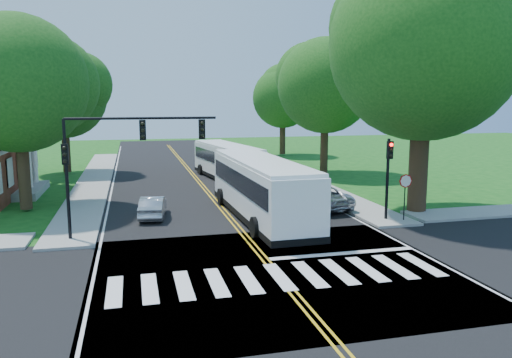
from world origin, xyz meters
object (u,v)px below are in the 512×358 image
object	(u,v)px
bus_follow	(227,161)
dark_sedan	(270,176)
signal_nw	(118,148)
signal_ne	(388,168)
hatchback	(153,207)
suv	(317,197)
bus_lead	(261,187)

from	to	relation	value
bus_follow	dark_sedan	distance (m)	4.43
bus_follow	signal_nw	bearing A→B (deg)	54.85
signal_nw	bus_follow	size ratio (longest dim) A/B	0.61
signal_ne	hatchback	xyz separation A→B (m)	(-12.40, 4.01, -2.34)
signal_ne	bus_follow	distance (m)	17.43
signal_ne	suv	size ratio (longest dim) A/B	0.84
signal_nw	dark_sedan	bearing A→B (deg)	49.70
bus_follow	hatchback	world-z (taller)	bus_follow
hatchback	suv	size ratio (longest dim) A/B	0.71
signal_nw	bus_follow	bearing A→B (deg)	63.18
bus_lead	dark_sedan	size ratio (longest dim) A/B	2.73
suv	dark_sedan	distance (m)	8.97
hatchback	dark_sedan	xyz separation A→B (m)	(9.42, 9.04, 0.08)
signal_nw	signal_ne	world-z (taller)	signal_nw
signal_nw	bus_follow	distance (m)	18.59
signal_ne	bus_follow	xyz separation A→B (m)	(-5.76, 16.39, -1.39)
hatchback	signal_nw	bearing A→B (deg)	75.33
bus_lead	hatchback	size ratio (longest dim) A/B	3.48
signal_ne	dark_sedan	world-z (taller)	signal_ne
suv	dark_sedan	world-z (taller)	suv
signal_ne	bus_follow	bearing A→B (deg)	109.38
bus_lead	signal_nw	bearing A→B (deg)	16.39
bus_lead	dark_sedan	bearing A→B (deg)	-110.02
bus_follow	hatchback	bearing A→B (deg)	53.48
signal_ne	dark_sedan	xyz separation A→B (m)	(-2.97, 13.06, -2.26)
bus_lead	bus_follow	distance (m)	13.96
signal_nw	bus_follow	xyz separation A→B (m)	(8.29, 16.40, -2.80)
signal_nw	signal_ne	bearing A→B (deg)	0.05
bus_lead	suv	bearing A→B (deg)	-159.19
signal_ne	suv	bearing A→B (deg)	121.61
signal_nw	dark_sedan	world-z (taller)	signal_nw
signal_nw	signal_ne	distance (m)	14.13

